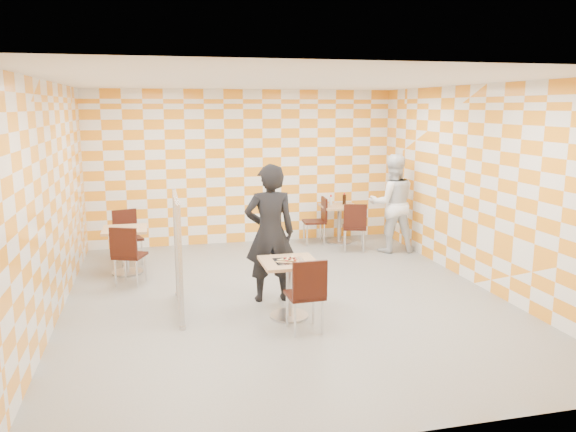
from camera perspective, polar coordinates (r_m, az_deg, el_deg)
The scene contains 15 objects.
room_shell at distance 8.20m, azimuth -1.24°, elevation 2.82°, with size 7.00×7.00×7.00m.
main_table at distance 7.21m, azimuth 0.11°, elevation -6.42°, with size 0.70×0.70×0.75m.
second_table at distance 11.18m, azimuth 5.25°, elevation -0.15°, with size 0.70×0.70×0.75m.
empty_table at distance 9.45m, azimuth -16.17°, elevation -2.64°, with size 0.70×0.70×0.75m.
chair_main_front at distance 6.69m, azimuth 1.95°, elevation -7.52°, with size 0.44×0.45×0.92m.
chair_second_front at distance 10.46m, azimuth 6.78°, elevation -0.76°, with size 0.52×0.53×0.92m.
chair_second_side at distance 11.03m, azimuth 3.15°, elevation -0.09°, with size 0.46×0.45×0.92m.
chair_empty_near at distance 8.76m, azimuth -16.04°, elevation -3.46°, with size 0.55×0.56×0.92m.
chair_empty_far at distance 10.07m, azimuth -16.06°, elevation -1.59°, with size 0.53×0.54×0.92m.
partition at distance 7.46m, azimuth -11.11°, elevation -3.78°, with size 0.08×1.38×1.55m.
man_dark at distance 7.73m, azimuth -1.85°, elevation -1.76°, with size 0.70×0.46×1.92m, color black.
man_white at distance 10.58m, azimuth 10.53°, elevation 1.27°, with size 0.88×0.69×1.82m, color white.
pizza_on_foil at distance 7.12m, azimuth 0.14°, elevation -4.47°, with size 0.40×0.40×0.04m.
sport_bottle at distance 11.20m, azimuth 4.37°, elevation 1.59°, with size 0.06×0.06×0.20m.
soda_bottle at distance 11.26m, azimuth 5.74°, elevation 1.70°, with size 0.07×0.07×0.23m.
Camera 1 is at (-1.72, -7.39, 2.68)m, focal length 35.00 mm.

